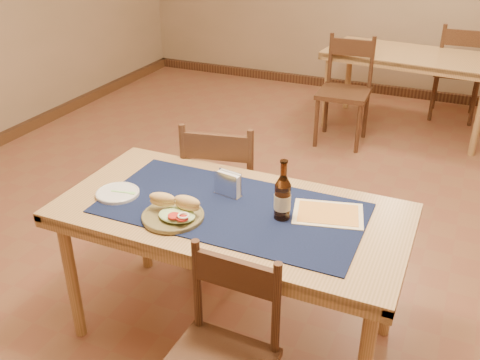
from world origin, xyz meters
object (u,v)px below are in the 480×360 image
at_px(chair_main_near, 220,359).
at_px(back_table, 412,62).
at_px(napkin_holder, 228,185).
at_px(chair_main_far, 224,189).
at_px(main_table, 231,224).
at_px(sandwich_plate, 174,212).
at_px(beer_bottle, 283,197).

bearing_deg(chair_main_near, back_table, 87.68).
bearing_deg(napkin_holder, chair_main_near, -67.74).
relative_size(chair_main_far, napkin_holder, 6.67).
bearing_deg(main_table, sandwich_plate, -136.16).
height_order(main_table, back_table, same).
distance_m(chair_main_far, sandwich_plate, 0.83).
bearing_deg(napkin_holder, beer_bottle, -16.56).
xyz_separation_m(chair_main_near, sandwich_plate, (-0.40, 0.39, 0.34)).
bearing_deg(sandwich_plate, beer_bottle, 24.30).
distance_m(main_table, back_table, 3.26).
distance_m(main_table, chair_main_near, 0.65).
bearing_deg(chair_main_far, back_table, 75.53).
height_order(back_table, sandwich_plate, sandwich_plate).
height_order(main_table, sandwich_plate, sandwich_plate).
relative_size(sandwich_plate, napkin_holder, 1.96).
bearing_deg(sandwich_plate, napkin_holder, 65.98).
height_order(chair_main_far, chair_main_near, chair_main_far).
distance_m(back_table, beer_bottle, 3.24).
relative_size(chair_main_near, napkin_holder, 6.04).
height_order(chair_main_far, napkin_holder, chair_main_far).
xyz_separation_m(main_table, beer_bottle, (0.24, 0.01, 0.19)).
height_order(sandwich_plate, beer_bottle, beer_bottle).
distance_m(back_table, napkin_holder, 3.17).
distance_m(back_table, sandwich_plate, 3.47).
bearing_deg(back_table, main_table, -96.49).
distance_m(chair_main_near, napkin_holder, 0.82).
distance_m(main_table, napkin_holder, 0.19).
height_order(chair_main_near, napkin_holder, napkin_holder).
bearing_deg(chair_main_near, beer_bottle, 87.39).
relative_size(back_table, chair_main_far, 1.72).
bearing_deg(chair_main_near, napkin_holder, 112.26).
bearing_deg(chair_main_far, chair_main_near, -65.39).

